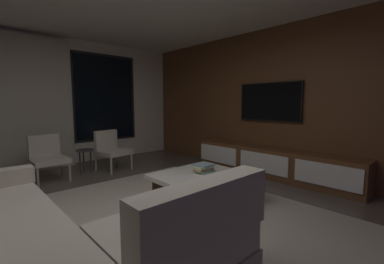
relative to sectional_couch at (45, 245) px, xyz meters
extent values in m
plane|color=#564C44|center=(0.92, 0.23, -0.29)|extent=(9.20, 9.20, 0.00)
cube|color=silver|center=(0.92, 3.89, 1.06)|extent=(6.60, 0.12, 2.70)
cube|color=black|center=(2.22, 3.82, 1.16)|extent=(1.52, 0.02, 2.02)
cube|color=black|center=(2.22, 3.81, 1.16)|extent=(1.40, 0.03, 1.90)
cube|color=#BCB5A3|center=(0.37, 3.71, 1.01)|extent=(2.10, 0.12, 2.60)
cube|color=brown|center=(3.98, 0.23, 1.06)|extent=(0.12, 7.80, 2.70)
cube|color=#ADA391|center=(1.27, 0.13, -0.28)|extent=(3.20, 3.80, 0.01)
cube|color=beige|center=(-0.24, 0.23, 0.01)|extent=(0.86, 2.42, 0.24)
cube|color=#A49C8C|center=(0.74, -0.57, -0.20)|extent=(1.10, 0.90, 0.18)
cube|color=beige|center=(0.74, -0.57, 0.01)|extent=(1.07, 0.86, 0.24)
cube|color=beige|center=(0.74, -0.92, 0.33)|extent=(1.10, 0.20, 0.40)
cube|color=black|center=(1.99, 0.31, -0.14)|extent=(1.00, 1.00, 0.30)
cube|color=white|center=(1.99, 0.31, 0.04)|extent=(1.16, 1.16, 0.06)
cube|color=#8BBB99|center=(2.11, 0.41, 0.08)|extent=(0.25, 0.16, 0.03)
cube|color=tan|center=(2.08, 0.42, 0.11)|extent=(0.27, 0.14, 0.03)
cube|color=beige|center=(2.09, 0.42, 0.14)|extent=(0.27, 0.14, 0.03)
cube|color=#7D94A1|center=(2.09, 0.42, 0.18)|extent=(0.23, 0.21, 0.03)
cylinder|color=#B2ADA0|center=(2.11, 2.46, -0.11)|extent=(0.04, 0.04, 0.36)
cylinder|color=#B2ADA0|center=(1.64, 2.37, -0.11)|extent=(0.04, 0.04, 0.36)
cylinder|color=#B2ADA0|center=(2.02, 2.95, -0.11)|extent=(0.04, 0.04, 0.36)
cylinder|color=#B2ADA0|center=(1.55, 2.86, -0.11)|extent=(0.04, 0.04, 0.36)
cube|color=beige|center=(1.83, 2.66, 0.07)|extent=(0.63, 0.65, 0.08)
cube|color=beige|center=(1.79, 2.90, 0.30)|extent=(0.49, 0.16, 0.38)
cylinder|color=#B2ADA0|center=(0.94, 2.46, -0.11)|extent=(0.04, 0.04, 0.36)
cylinder|color=#B2ADA0|center=(0.46, 2.45, -0.11)|extent=(0.04, 0.04, 0.36)
cylinder|color=#B2ADA0|center=(0.92, 2.96, -0.11)|extent=(0.04, 0.04, 0.36)
cylinder|color=#B2ADA0|center=(0.44, 2.95, -0.11)|extent=(0.04, 0.04, 0.36)
cube|color=beige|center=(0.69, 2.71, 0.07)|extent=(0.56, 0.58, 0.08)
cube|color=beige|center=(0.69, 2.95, 0.30)|extent=(0.49, 0.10, 0.38)
cylinder|color=#333338|center=(1.22, 2.78, -0.06)|extent=(0.03, 0.03, 0.46)
cylinder|color=#333338|center=(1.42, 2.78, -0.06)|extent=(0.03, 0.03, 0.46)
cylinder|color=#333338|center=(1.32, 2.88, -0.06)|extent=(0.03, 0.03, 0.46)
cylinder|color=#333338|center=(1.32, 2.78, 0.16)|extent=(0.32, 0.32, 0.02)
cube|color=brown|center=(3.70, 0.33, -0.03)|extent=(0.44, 3.10, 0.52)
cube|color=white|center=(3.47, -0.72, 0.00)|extent=(0.02, 0.93, 0.33)
cube|color=white|center=(3.47, 0.33, 0.00)|extent=(0.02, 0.93, 0.33)
cube|color=white|center=(3.47, 1.37, 0.00)|extent=(0.02, 0.93, 0.33)
cube|color=black|center=(3.66, -0.53, -0.17)|extent=(0.33, 0.68, 0.19)
cube|color=#455286|center=(3.66, -0.79, -0.18)|extent=(0.03, 0.04, 0.18)
cube|color=slate|center=(3.66, -0.70, -0.18)|extent=(0.03, 0.04, 0.16)
cube|color=#864A8B|center=(3.66, -0.61, -0.17)|extent=(0.03, 0.04, 0.19)
cube|color=#AF4278|center=(3.66, -0.53, -0.18)|extent=(0.03, 0.04, 0.17)
cube|color=#87BCC0|center=(3.66, -0.44, -0.18)|extent=(0.03, 0.04, 0.16)
cube|color=#545BAF|center=(3.66, -0.35, -0.19)|extent=(0.03, 0.04, 0.15)
cube|color=#7F4094|center=(3.66, -0.27, -0.18)|extent=(0.03, 0.04, 0.17)
cube|color=black|center=(3.87, 0.48, 1.06)|extent=(0.04, 1.23, 0.71)
cube|color=black|center=(3.87, 0.48, 1.06)|extent=(0.05, 1.19, 0.67)
camera|label=1|loc=(-0.41, -2.02, 1.03)|focal=23.85mm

